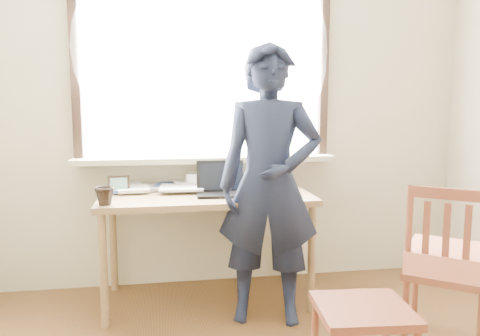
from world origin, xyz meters
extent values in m
cube|color=beige|center=(0.00, 2.00, 1.30)|extent=(3.50, 0.02, 2.60)
cube|color=white|center=(-0.20, 1.99, 1.60)|extent=(1.70, 0.01, 1.30)
cube|color=black|center=(-0.20, 1.97, 0.92)|extent=(1.82, 0.06, 0.06)
cube|color=black|center=(-1.08, 1.97, 1.60)|extent=(0.06, 0.06, 1.30)
cube|color=black|center=(0.68, 1.97, 1.60)|extent=(0.06, 0.06, 1.30)
cube|color=beige|center=(-0.20, 1.90, 0.93)|extent=(1.85, 0.20, 0.04)
cube|color=white|center=(-0.20, 1.91, 1.70)|extent=(1.95, 0.02, 1.65)
cube|color=olive|center=(-0.23, 1.63, 0.71)|extent=(1.37, 0.68, 0.04)
cylinder|color=olive|center=(-0.87, 1.34, 0.35)|extent=(0.05, 0.05, 0.69)
cylinder|color=olive|center=(-0.87, 1.92, 0.35)|extent=(0.05, 0.05, 0.69)
cylinder|color=olive|center=(0.41, 1.34, 0.35)|extent=(0.05, 0.05, 0.69)
cylinder|color=olive|center=(0.41, 1.92, 0.35)|extent=(0.05, 0.05, 0.69)
cube|color=black|center=(-0.14, 1.55, 0.74)|extent=(0.32, 0.24, 0.02)
cube|color=black|center=(-0.13, 1.66, 0.84)|extent=(0.32, 0.08, 0.21)
cube|color=black|center=(-0.13, 1.66, 0.84)|extent=(0.28, 0.06, 0.17)
cube|color=black|center=(-0.14, 1.54, 0.74)|extent=(0.28, 0.14, 0.00)
imported|color=white|center=(-0.28, 1.85, 0.79)|extent=(0.19, 0.19, 0.11)
imported|color=black|center=(-0.85, 1.38, 0.79)|extent=(0.13, 0.13, 0.11)
ellipsoid|color=black|center=(0.19, 1.53, 0.75)|extent=(0.09, 0.06, 0.03)
cube|color=white|center=(-0.72, 1.88, 0.74)|extent=(0.32, 0.33, 0.02)
cube|color=white|center=(-0.53, 1.74, 0.75)|extent=(0.30, 0.31, 0.02)
cube|color=white|center=(-0.56, 1.82, 0.74)|extent=(0.36, 0.36, 0.01)
cube|color=white|center=(-0.21, 1.77, 0.75)|extent=(0.28, 0.28, 0.01)
cube|color=white|center=(-0.52, 1.81, 0.75)|extent=(0.25, 0.32, 0.01)
cube|color=white|center=(-0.50, 1.83, 0.77)|extent=(0.31, 0.33, 0.02)
cube|color=gold|center=(-0.72, 1.85, 0.76)|extent=(0.26, 0.27, 0.00)
cube|color=white|center=(-0.40, 1.83, 0.77)|extent=(0.28, 0.31, 0.01)
imported|color=white|center=(-0.63, 1.88, 0.75)|extent=(0.25, 0.30, 0.02)
imported|color=white|center=(0.12, 1.83, 0.74)|extent=(0.29, 0.33, 0.02)
cube|color=black|center=(-0.80, 1.73, 0.79)|extent=(0.14, 0.03, 0.11)
cube|color=#437C37|center=(-0.80, 1.73, 0.79)|extent=(0.11, 0.01, 0.08)
cube|color=brown|center=(0.36, 0.48, 0.40)|extent=(0.44, 0.43, 0.04)
cylinder|color=brown|center=(0.55, 0.63, 0.19)|extent=(0.03, 0.03, 0.38)
cube|color=brown|center=(1.01, 0.83, 0.41)|extent=(0.58, 0.57, 0.04)
cylinder|color=brown|center=(1.04, 0.58, 0.19)|extent=(0.03, 0.03, 0.39)
cylinder|color=brown|center=(0.97, 1.08, 0.19)|extent=(0.03, 0.03, 0.39)
cylinder|color=brown|center=(0.76, 0.81, 0.19)|extent=(0.03, 0.03, 0.39)
cylinder|color=brown|center=(0.75, 0.80, 0.66)|extent=(0.03, 0.03, 0.47)
cube|color=brown|center=(0.89, 0.69, 0.87)|extent=(0.32, 0.26, 0.06)
cube|color=brown|center=(0.97, 0.63, 0.64)|extent=(0.04, 0.04, 0.38)
cube|color=brown|center=(0.89, 0.69, 0.64)|extent=(0.04, 0.04, 0.38)
cube|color=brown|center=(0.82, 0.75, 0.64)|extent=(0.04, 0.04, 0.38)
cube|color=red|center=(1.01, 0.83, 0.49)|extent=(0.56, 0.56, 0.12)
imported|color=black|center=(0.12, 1.30, 0.84)|extent=(0.69, 0.53, 1.68)
camera|label=1|loc=(-0.51, -1.40, 1.31)|focal=35.00mm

